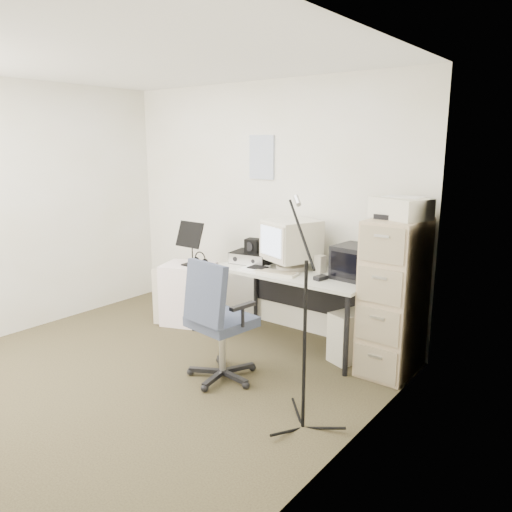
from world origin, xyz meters
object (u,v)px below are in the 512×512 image
Objects in this scene: filing_cabinet at (394,297)px; desk at (295,308)px; office_chair at (222,319)px; side_cart at (189,294)px.

filing_cabinet is 0.87× the size of desk.
office_chair reaches higher than side_cart.
filing_cabinet is at bearing 50.87° from office_chair.
filing_cabinet is at bearing 1.81° from desk.
side_cart is at bearing -174.30° from filing_cabinet.
office_chair is (-1.03, -0.98, -0.14)m from filing_cabinet.
filing_cabinet is 2.21m from side_cart.
filing_cabinet is at bearing -15.64° from side_cart.
filing_cabinet is 0.99m from desk.
desk is at bearing -178.19° from filing_cabinet.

